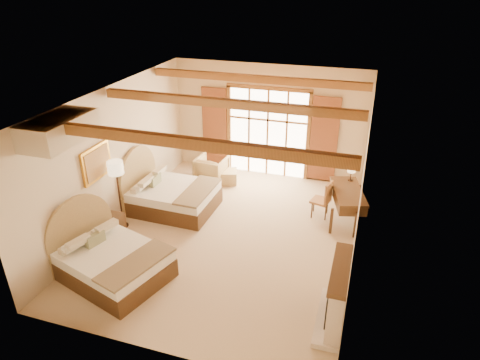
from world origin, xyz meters
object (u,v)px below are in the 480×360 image
at_px(bed_near, 107,259).
at_px(desk, 347,204).
at_px(armchair, 212,169).
at_px(nightstand, 110,229).
at_px(bed_far, 168,194).

bearing_deg(bed_near, desk, 57.00).
bearing_deg(desk, armchair, 150.21).
bearing_deg(desk, nightstand, -168.06).
xyz_separation_m(nightstand, desk, (4.89, 2.50, 0.11)).
relative_size(bed_near, bed_far, 1.15).
bearing_deg(bed_far, armchair, 75.75).
height_order(nightstand, desk, desk).
xyz_separation_m(bed_near, armchair, (0.44, 4.55, -0.02)).
bearing_deg(armchair, desk, 169.83).
relative_size(nightstand, desk, 0.39).
distance_m(nightstand, armchair, 3.66).
bearing_deg(desk, bed_near, -155.30).
distance_m(bed_near, desk, 5.55).
bearing_deg(nightstand, bed_far, 72.15).
distance_m(bed_near, bed_far, 2.79).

